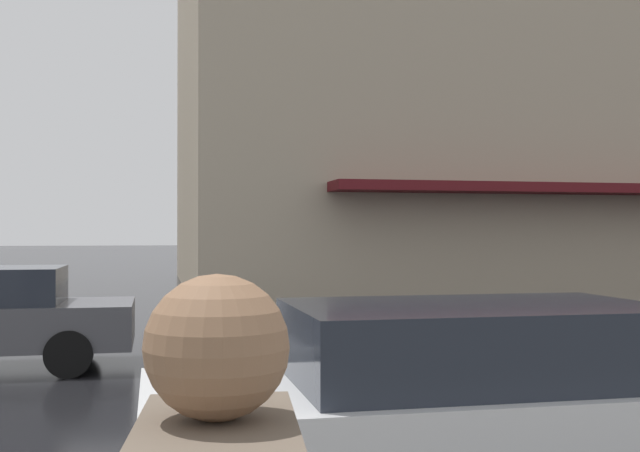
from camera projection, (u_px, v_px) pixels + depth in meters
name	position (u px, v px, depth m)	size (l,w,h in m)	color
haussmann_block_corner	(472.00, 26.00, 28.36)	(17.44, 20.73, 19.33)	tan
car_white	(460.00, 402.00, 5.18)	(1.85, 4.10, 1.41)	silver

